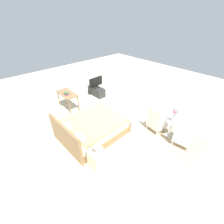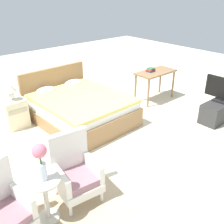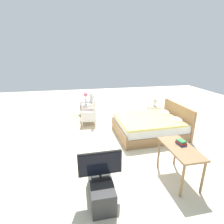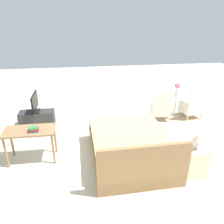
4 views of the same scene
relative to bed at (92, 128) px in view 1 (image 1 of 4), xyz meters
name	(u,v)px [view 1 (image 1 of 4)]	position (x,y,z in m)	size (l,w,h in m)	color
ground_plane	(116,121)	(0.02, -1.17, -0.30)	(16.00, 16.00, 0.00)	beige
floor_rug	(168,136)	(-1.80, -1.88, -0.29)	(2.10, 1.50, 0.01)	tan
bed	(92,128)	(0.00, 0.00, 0.00)	(1.70, 2.12, 0.96)	#997047
armchair_by_window_left	(184,136)	(-2.30, -1.82, 0.08)	(0.61, 0.61, 0.92)	white
armchair_by_window_right	(156,121)	(-1.31, -1.82, 0.08)	(0.60, 0.60, 0.92)	white
side_table	(171,127)	(-1.80, -1.93, 0.09)	(0.40, 0.40, 0.62)	beige
flower_vase	(175,114)	(-1.80, -1.93, 0.61)	(0.17, 0.17, 0.48)	silver
nightstand	(97,159)	(-1.12, 0.63, 0.00)	(0.44, 0.41, 0.59)	beige
table_lamp	(96,145)	(-1.12, 0.63, 0.51)	(0.22, 0.22, 0.33)	silver
tv_stand	(96,91)	(2.28, -1.94, -0.09)	(0.96, 0.40, 0.42)	#2D2D2D
tv_flatscreen	(96,82)	(2.28, -1.94, 0.39)	(0.21, 0.76, 0.52)	black
vanity_desk	(67,95)	(2.10, -0.29, 0.33)	(1.04, 0.52, 0.74)	#8E6B47
book_stack	(66,94)	(1.99, -0.22, 0.48)	(0.21, 0.16, 0.10)	#284C8E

